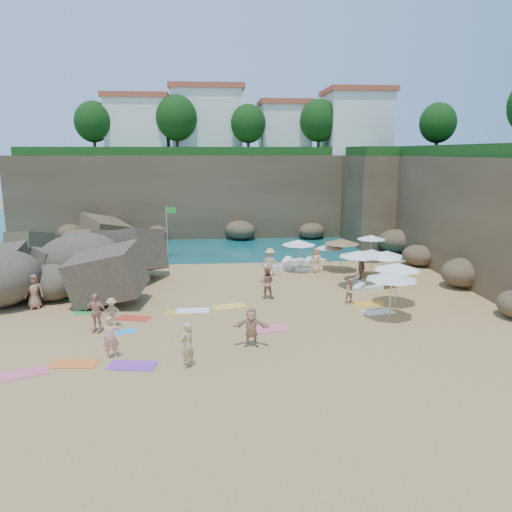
{
  "coord_description": "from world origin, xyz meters",
  "views": [
    {
      "loc": [
        -0.65,
        -27.12,
        8.31
      ],
      "look_at": [
        2.0,
        3.0,
        2.0
      ],
      "focal_mm": 35.0,
      "sensor_mm": 36.0,
      "label": 1
    }
  ],
  "objects": [
    {
      "name": "lounger_2",
      "position": [
        7.07,
        9.39,
        0.14
      ],
      "size": [
        1.84,
        1.38,
        0.28
      ],
      "primitive_type": "cube",
      "rotation": [
        0.0,
        0.0,
        0.5
      ],
      "color": "silver",
      "rests_on": "ground"
    },
    {
      "name": "seawater",
      "position": [
        0.0,
        30.0,
        0.0
      ],
      "size": [
        120.0,
        120.0,
        0.0
      ],
      "primitive_type": "plane",
      "color": "#0C4751",
      "rests_on": "ground"
    },
    {
      "name": "person_lie_5",
      "position": [
        6.97,
        -0.9,
        0.27
      ],
      "size": [
        0.89,
        1.49,
        0.53
      ],
      "primitive_type": "imported",
      "rotation": [
        0.0,
        0.0,
        0.15
      ],
      "color": "tan",
      "rests_on": "ground"
    },
    {
      "name": "person_stand_0",
      "position": [
        -4.86,
        -7.44,
        0.89
      ],
      "size": [
        0.72,
        0.56,
        1.78
      ],
      "primitive_type": "imported",
      "rotation": [
        0.0,
        0.0,
        0.22
      ],
      "color": "tan",
      "rests_on": "ground"
    },
    {
      "name": "person_lie_1",
      "position": [
        -6.17,
        -4.25,
        0.22
      ],
      "size": [
        1.47,
        2.03,
        0.45
      ],
      "primitive_type": "imported",
      "rotation": [
        0.0,
        0.0,
        -0.23
      ],
      "color": "tan",
      "rests_on": "ground"
    },
    {
      "name": "cliff_right",
      "position": [
        19.0,
        8.0,
        4.0
      ],
      "size": [
        8.0,
        30.0,
        8.0
      ],
      "primitive_type": "cube",
      "color": "brown",
      "rests_on": "ground"
    },
    {
      "name": "rock_promontory",
      "position": [
        -11.0,
        16.0,
        0.0
      ],
      "size": [
        12.0,
        7.0,
        2.0
      ],
      "primitive_type": null,
      "color": "brown",
      "rests_on": "ground"
    },
    {
      "name": "lounger_1",
      "position": [
        3.95,
        7.53,
        0.15
      ],
      "size": [
        1.99,
        0.71,
        0.31
      ],
      "primitive_type": "cube",
      "rotation": [
        0.0,
        0.0,
        0.03
      ],
      "color": "silver",
      "rests_on": "ground"
    },
    {
      "name": "rock_outcrop",
      "position": [
        -9.8,
        2.77,
        0.0
      ],
      "size": [
        10.47,
        8.76,
        3.66
      ],
      "primitive_type": null,
      "rotation": [
        0.0,
        0.0,
        0.23
      ],
      "color": "brown",
      "rests_on": "ground"
    },
    {
      "name": "cliff_back",
      "position": [
        2.0,
        25.0,
        4.0
      ],
      "size": [
        44.0,
        8.0,
        8.0
      ],
      "primitive_type": "cube",
      "color": "brown",
      "rests_on": "ground"
    },
    {
      "name": "person_lie_2",
      "position": [
        -10.31,
        -0.32,
        0.25
      ],
      "size": [
        1.4,
        2.07,
        0.5
      ],
      "primitive_type": "imported",
      "rotation": [
        0.0,
        0.0,
        0.28
      ],
      "color": "#A77153",
      "rests_on": "ground"
    },
    {
      "name": "person_stand_5",
      "position": [
        -6.03,
        11.27,
        0.89
      ],
      "size": [
        1.69,
        0.66,
        1.77
      ],
      "primitive_type": "imported",
      "rotation": [
        0.0,
        0.0,
        0.12
      ],
      "color": "#A27E51",
      "rests_on": "ground"
    },
    {
      "name": "person_stand_1",
      "position": [
        2.41,
        0.57,
        0.93
      ],
      "size": [
        1.03,
        0.87,
        1.87
      ],
      "primitive_type": "imported",
      "rotation": [
        0.0,
        0.0,
        2.94
      ],
      "color": "#A66D53",
      "rests_on": "ground"
    },
    {
      "name": "towel_6",
      "position": [
        -3.92,
        -8.3,
        0.02
      ],
      "size": [
        2.0,
        1.22,
        0.03
      ],
      "primitive_type": "cube",
      "rotation": [
        0.0,
        0.0,
        -0.16
      ],
      "color": "purple",
      "rests_on": "ground"
    },
    {
      "name": "parasol_5",
      "position": [
        8.29,
        2.24,
        2.18
      ],
      "size": [
        2.52,
        2.52,
        2.38
      ],
      "color": "silver",
      "rests_on": "ground"
    },
    {
      "name": "clifftop_buildings",
      "position": [
        2.96,
        25.79,
        11.24
      ],
      "size": [
        28.48,
        9.48,
        7.0
      ],
      "color": "white",
      "rests_on": "cliff_back"
    },
    {
      "name": "towel_12",
      "position": [
        -2.51,
        -1.8,
        0.01
      ],
      "size": [
        1.64,
        1.17,
        0.03
      ],
      "primitive_type": "cube",
      "rotation": [
        0.0,
        0.0,
        -0.32
      ],
      "color": "gold",
      "rests_on": "ground"
    },
    {
      "name": "marina_masts",
      "position": [
        -16.5,
        30.0,
        3.0
      ],
      "size": [
        3.1,
        0.1,
        6.0
      ],
      "color": "white",
      "rests_on": "ground"
    },
    {
      "name": "lounger_3",
      "position": [
        6.14,
        6.96,
        0.15
      ],
      "size": [
        2.02,
        1.2,
        0.3
      ],
      "primitive_type": "cube",
      "rotation": [
        0.0,
        0.0,
        -0.31
      ],
      "color": "silver",
      "rests_on": "ground"
    },
    {
      "name": "cliff_corner",
      "position": [
        17.0,
        20.0,
        4.0
      ],
      "size": [
        10.0,
        12.0,
        8.0
      ],
      "primitive_type": "cube",
      "color": "brown",
      "rests_on": "ground"
    },
    {
      "name": "parasol_8",
      "position": [
        10.81,
        4.22,
        1.78
      ],
      "size": [
        2.05,
        2.05,
        1.93
      ],
      "color": "silver",
      "rests_on": "ground"
    },
    {
      "name": "towel_9",
      "position": [
        1.91,
        -4.64,
        0.02
      ],
      "size": [
        2.03,
        1.28,
        0.03
      ],
      "primitive_type": "cube",
      "rotation": [
        0.0,
        0.0,
        0.19
      ],
      "color": "#FD627C",
      "rests_on": "ground"
    },
    {
      "name": "parasol_2",
      "position": [
        11.45,
        9.6,
        1.92
      ],
      "size": [
        2.21,
        2.21,
        2.09
      ],
      "color": "silver",
      "rests_on": "ground"
    },
    {
      "name": "parasol_6",
      "position": [
        8.37,
        6.65,
        2.18
      ],
      "size": [
        2.51,
        2.51,
        2.37
      ],
      "color": "silver",
      "rests_on": "ground"
    },
    {
      "name": "towel_7",
      "position": [
        -4.75,
        -2.44,
        0.01
      ],
      "size": [
        1.84,
        1.22,
        0.03
      ],
      "primitive_type": "cube",
      "rotation": [
        0.0,
        0.0,
        -0.24
      ],
      "color": "red",
      "rests_on": "ground"
    },
    {
      "name": "towel_2",
      "position": [
        -6.27,
        -7.91,
        0.02
      ],
      "size": [
        1.94,
        1.1,
        0.03
      ],
      "primitive_type": "cube",
      "rotation": [
        0.0,
        0.0,
        -0.09
      ],
      "color": "orange",
      "rests_on": "ground"
    },
    {
      "name": "person_lie_3",
      "position": [
        0.95,
        -6.64,
        0.23
      ],
      "size": [
        1.79,
        1.9,
        0.45
      ],
      "primitive_type": "imported",
      "rotation": [
        0.0,
        0.0,
        -0.14
      ],
      "color": "tan",
      "rests_on": "ground"
    },
    {
      "name": "parasol_4",
      "position": [
        9.93,
        2.48,
        2.03
      ],
      "size": [
        2.34,
        2.34,
        2.21
      ],
      "color": "silver",
      "rests_on": "ground"
    },
    {
      "name": "parasol_1",
      "position": [
        8.93,
        3.97,
        1.83
      ],
      "size": [
        2.1,
        2.1,
        1.99
      ],
      "color": "silver",
      "rests_on": "ground"
    },
    {
      "name": "flag_pole",
      "position": [
        -4.16,
        12.68,
        2.64
      ],
      "size": [
        0.81,
        0.08,
        4.14
      ],
      "color": "silver",
      "rests_on": "ground"
    },
    {
      "name": "parasol_7",
      "position": [
        7.67,
        7.27,
        1.71
      ],
      "size": [
        1.97,
        1.97,
        1.86
      ],
      "color": "silver",
      "rests_on": "ground"
    },
    {
      "name": "parasol_0",
      "position": [
        5.36,
        6.91,
        2.1
      ],
      "size": [
        2.42,
        2.42,
        2.29
      ],
      "color": "silver",
      "rests_on": "ground"
    },
    {
      "name": "parasol_3",
      "position": [
        10.08,
        5.16,
        1.71
      ],
      "size": [
        1.97,
        1.97,
        1.86
      ],
      "color": "silver",
      "rests_on": "ground"
    },
    {
      "name": "lounger_5",
      "position": [
        8.73,
        1.55,
        0.15
      ],
      "size": [
        1.96,
        1.08,
        0.29
      ],
      "primitive_type": "cube",
      "rotation": [
        0.0,
        0.0,
        0.26
      ],
      "color": "silver",
      "rests_on": "ground"
    },
    {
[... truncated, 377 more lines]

